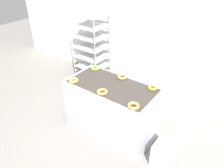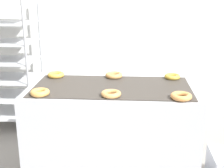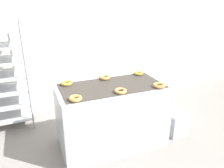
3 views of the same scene
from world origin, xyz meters
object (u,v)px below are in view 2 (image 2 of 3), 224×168
Objects in this scene: donut_far_left at (56,75)px; donut_near_center at (111,94)px; fryer_machine at (112,134)px; donut_far_right at (172,76)px; baking_rack_cart at (10,61)px; donut_near_right at (181,96)px; donut_far_center at (114,75)px; donut_near_left at (40,92)px.

donut_near_center is at bearing -42.44° from donut_far_left.
donut_far_left reaches higher than donut_near_center.
fryer_machine is 9.25× the size of donut_far_left.
donut_far_right is (0.51, 0.51, 0.00)m from donut_near_center.
donut_far_left is 1.08× the size of donut_far_right.
baking_rack_cart is at bearing 156.14° from donut_far_right.
donut_far_left is at bearing -47.12° from baking_rack_cart.
donut_near_right is 1.12× the size of donut_far_right.
donut_near_right is (0.52, -0.26, 0.45)m from fryer_machine.
donut_far_center is (0.00, 0.27, 0.45)m from fryer_machine.
donut_near_left reaches higher than fryer_machine.
donut_near_center is at bearing -89.41° from donut_far_center.
donut_far_left is at bearing 154.89° from fryer_machine.
donut_near_left is at bearing -90.06° from donut_far_left.
donut_far_center is (-0.01, 0.51, 0.00)m from donut_near_center.
baking_rack_cart is 2.25m from donut_near_right.
fryer_machine is at bearing 153.22° from donut_near_right.
donut_near_left is at bearing 179.45° from donut_near_right.
donut_near_center is (0.54, 0.01, -0.00)m from donut_near_left.
donut_far_center is (-0.52, 0.53, 0.00)m from donut_near_right.
donut_far_left is at bearing 137.56° from donut_near_center.
donut_near_left is at bearing -154.28° from fryer_machine.
donut_far_center is at bearing 134.44° from donut_near_right.
baking_rack_cart is 1.52m from donut_near_left.
baking_rack_cart is 10.69× the size of donut_near_center.
donut_far_center is (1.29, -0.80, 0.07)m from baking_rack_cart.
donut_near_left is 0.54m from donut_near_center.
donut_near_center is 0.52m from donut_near_right.
donut_near_center is 0.72m from donut_far_right.
donut_near_left is at bearing -60.10° from baking_rack_cart.
donut_near_center is 0.73m from donut_far_left.
donut_far_center is (0.53, 0.52, -0.00)m from donut_near_left.
fryer_machine is 9.98× the size of donut_far_right.
donut_near_left is 1.05m from donut_near_right.
donut_far_center is 0.52m from donut_far_right.
donut_near_right is at bearing -0.55° from donut_near_left.
donut_far_right is (1.05, 0.02, -0.00)m from donut_far_left.
donut_far_right is at bearing 90.33° from donut_near_right.
donut_near_center is 0.96× the size of donut_near_right.
baking_rack_cart reaches higher than donut_far_center.
donut_far_right is at bearing -0.15° from donut_far_center.
donut_far_right is at bearing -23.86° from baking_rack_cart.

